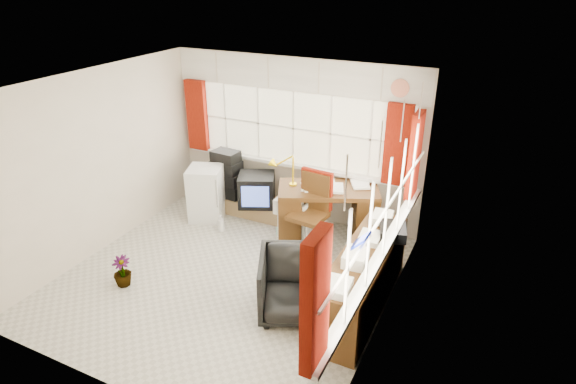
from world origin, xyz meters
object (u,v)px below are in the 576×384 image
object	(u,v)px
tv_bench	(256,206)
mini_fridge	(206,193)
credenza	(363,278)
office_chair	(295,285)
task_chair	(312,209)
crt_tv	(257,190)
desk	(328,210)
desk_lamp	(293,164)
radiator	(292,226)

from	to	relation	value
tv_bench	mini_fridge	distance (m)	0.83
credenza	mini_fridge	xyz separation A→B (m)	(-2.90, 1.05, 0.04)
office_chair	task_chair	bearing A→B (deg)	80.70
crt_tv	mini_fridge	world-z (taller)	mini_fridge
task_chair	tv_bench	bearing A→B (deg)	155.58
office_chair	credenza	size ratio (longest dim) A/B	0.41
mini_fridge	tv_bench	bearing A→B (deg)	37.03
desk	mini_fridge	size ratio (longest dim) A/B	1.83
task_chair	tv_bench	distance (m)	1.43
task_chair	credenza	xyz separation A→B (m)	(1.05, -0.96, -0.22)
office_chair	tv_bench	bearing A→B (deg)	104.83
credenza	crt_tv	distance (m)	2.59
desk	office_chair	xyz separation A→B (m)	(0.29, -1.74, -0.08)
desk_lamp	mini_fridge	xyz separation A→B (m)	(-1.44, -0.12, -0.70)
desk	credenza	world-z (taller)	desk
crt_tv	mini_fridge	distance (m)	0.80
desk_lamp	credenza	world-z (taller)	desk_lamp
mini_fridge	desk	bearing A→B (deg)	7.35
tv_bench	mini_fridge	world-z (taller)	mini_fridge
office_chair	mini_fridge	bearing A→B (deg)	121.58
radiator	tv_bench	bearing A→B (deg)	148.59
desk_lamp	task_chair	distance (m)	0.69
task_chair	tv_bench	xyz separation A→B (m)	(-1.23, 0.56, -0.49)
crt_tv	mini_fridge	size ratio (longest dim) A/B	0.81
tv_bench	desk_lamp	bearing A→B (deg)	-22.44
office_chair	mini_fridge	world-z (taller)	mini_fridge
task_chair	tv_bench	world-z (taller)	task_chair
desk_lamp	office_chair	distance (m)	1.95
desk_lamp	crt_tv	bearing A→B (deg)	163.57
desk_lamp	crt_tv	size ratio (longest dim) A/B	0.66
task_chair	mini_fridge	size ratio (longest dim) A/B	1.34
desk_lamp	mini_fridge	size ratio (longest dim) A/B	0.53
desk_lamp	radiator	world-z (taller)	desk_lamp
desk	office_chair	size ratio (longest dim) A/B	1.90
desk	crt_tv	bearing A→B (deg)	175.87
desk_lamp	tv_bench	bearing A→B (deg)	157.56
radiator	mini_fridge	distance (m)	1.55
task_chair	crt_tv	xyz separation A→B (m)	(-1.13, 0.43, -0.11)
desk_lamp	crt_tv	distance (m)	0.99
credenza	tv_bench	xyz separation A→B (m)	(-2.28, 1.52, -0.27)
tv_bench	mini_fridge	size ratio (longest dim) A/B	1.63
desk_lamp	credenza	size ratio (longest dim) A/B	0.23
office_chair	mini_fridge	size ratio (longest dim) A/B	0.96
desk	crt_tv	xyz separation A→B (m)	(-1.23, 0.09, 0.05)
crt_tv	credenza	bearing A→B (deg)	-32.58
desk	crt_tv	distance (m)	1.23
office_chair	radiator	distance (m)	1.55
desk	task_chair	distance (m)	0.39
desk	desk_lamp	world-z (taller)	desk_lamp
desk	tv_bench	distance (m)	1.38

